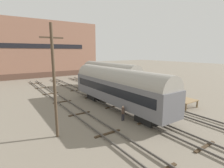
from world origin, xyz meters
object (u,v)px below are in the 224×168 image
object	(u,v)px
train_car_grey	(117,86)
train_car_green	(109,75)
utility_pole	(54,81)
person_worker	(123,112)
bench	(147,88)

from	to	relation	value
train_car_grey	train_car_green	distance (m)	10.48
train_car_grey	utility_pole	xyz separation A→B (m)	(-8.66, -3.29, 1.91)
train_car_green	utility_pole	world-z (taller)	utility_pole
person_worker	utility_pole	distance (m)	7.82
person_worker	utility_pole	size ratio (longest dim) A/B	0.17
train_car_grey	train_car_green	world-z (taller)	train_car_green
train_car_green	bench	size ratio (longest dim) A/B	10.96
train_car_green	utility_pole	distance (m)	18.57
bench	person_worker	distance (m)	10.83
train_car_grey	person_worker	bearing A→B (deg)	-116.95
utility_pole	bench	bearing A→B (deg)	17.97
train_car_green	bench	bearing A→B (deg)	-71.12
train_car_green	utility_pole	bearing A→B (deg)	-137.14
person_worker	utility_pole	bearing A→B (deg)	176.77
train_car_green	bench	world-z (taller)	train_car_green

